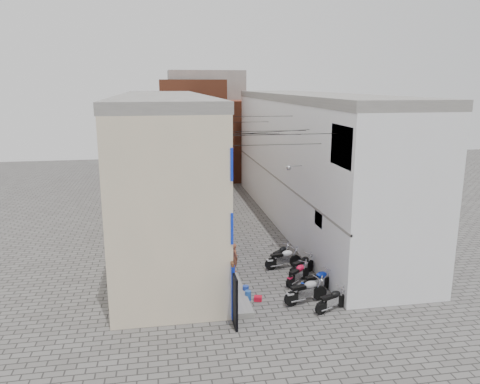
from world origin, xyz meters
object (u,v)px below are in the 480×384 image
person_b (226,265)px  water_jug_far (246,290)px  motorcycle_a (332,299)px  water_jug_near (248,296)px  person_a (234,257)px  motorcycle_b (306,290)px  motorcycle_c (318,280)px  motorcycle_g (281,254)px  red_crate (258,298)px  motorcycle_e (302,265)px  motorcycle_f (283,258)px  motorcycle_d (298,273)px

person_b → water_jug_far: person_b is taller
motorcycle_a → water_jug_near: (-3.40, 1.61, -0.31)m
motorcycle_a → person_a: person_a is taller
motorcycle_b → water_jug_near: size_ratio=4.80×
motorcycle_c → motorcycle_g: 3.89m
red_crate → motorcycle_c: bearing=9.6°
motorcycle_e → red_crate: (-2.84, -2.46, -0.47)m
motorcycle_e → water_jug_near: 4.03m
motorcycle_f → water_jug_far: (-2.57, -2.83, -0.37)m
motorcycle_f → red_crate: motorcycle_f is taller
motorcycle_e → motorcycle_g: 1.96m
motorcycle_d → water_jug_far: (-2.78, -0.83, -0.32)m
motorcycle_f → person_b: size_ratio=1.16×
motorcycle_d → motorcycle_e: (0.50, 0.93, 0.03)m
water_jug_near → motorcycle_a: bearing=-25.4°
red_crate → water_jug_far: bearing=121.7°
person_b → water_jug_far: 1.55m
motorcycle_b → motorcycle_f: size_ratio=1.04×
motorcycle_d → red_crate: motorcycle_d is taller
motorcycle_c → water_jug_far: bearing=-109.9°
water_jug_near → person_a: bearing=93.0°
person_a → motorcycle_e: bearing=-112.8°
person_b → red_crate: 2.32m
motorcycle_f → red_crate: 4.16m
motorcycle_a → motorcycle_g: bearing=164.4°
motorcycle_d → person_b: (-3.56, 0.15, 0.60)m
motorcycle_a → red_crate: 3.34m
motorcycle_c → motorcycle_f: 3.15m
motorcycle_b → person_b: 4.02m
person_a → water_jug_near: 2.99m
person_b → motorcycle_e: bearing=-46.8°
motorcycle_b → person_a: size_ratio=1.45×
water_jug_near → red_crate: water_jug_near is taller
person_a → red_crate: (0.59, -3.03, -0.88)m
motorcycle_e → motorcycle_f: size_ratio=0.97×
motorcycle_a → motorcycle_f: 5.08m
motorcycle_e → water_jug_near: bearing=-90.1°
motorcycle_e → motorcycle_d: bearing=-63.8°
motorcycle_f → water_jug_far: 3.84m
motorcycle_a → motorcycle_c: (0.04, 1.98, 0.05)m
motorcycle_c → motorcycle_d: motorcycle_c is taller
motorcycle_a → motorcycle_b: 1.27m
water_jug_far → motorcycle_b: bearing=-27.0°
motorcycle_d → motorcycle_g: bearing=142.2°
motorcycle_e → red_crate: 3.79m
motorcycle_a → motorcycle_d: size_ratio=0.97×
person_b → motorcycle_a: bearing=-94.7°
motorcycle_f → person_a: person_a is taller
motorcycle_a → motorcycle_f: size_ratio=0.89×
motorcycle_g → water_jug_near: (-2.65, -4.17, -0.31)m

